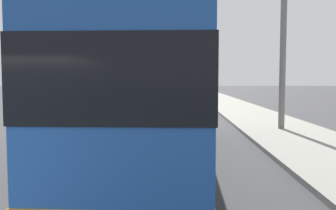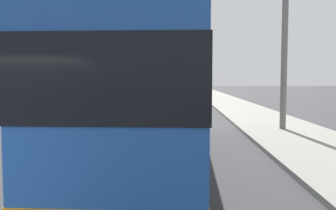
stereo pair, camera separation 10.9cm
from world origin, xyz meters
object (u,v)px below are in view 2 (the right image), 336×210
coach_bus (153,92)px  car_behind_bus (179,91)px  car_far_distant (133,91)px  car_ahead_same_lane (173,89)px  utility_pole (284,47)px

coach_bus → car_behind_bus: bearing=0.5°
coach_bus → car_far_distant: (31.94, 4.78, -1.12)m
car_ahead_same_lane → car_far_distant: bearing=157.8°
car_far_distant → car_ahead_same_lane: bearing=157.7°
car_ahead_same_lane → coach_bus: bearing=-175.2°
car_ahead_same_lane → utility_pole: (-35.50, -5.30, 2.74)m
car_behind_bus → coach_bus: bearing=176.4°
car_behind_bus → utility_pole: 30.13m
car_behind_bus → car_far_distant: (-3.06, 5.32, 0.00)m
car_behind_bus → utility_pole: size_ratio=0.64×
coach_bus → utility_pole: (5.31, -4.94, 1.62)m
car_behind_bus → utility_pole: utility_pole is taller
coach_bus → car_ahead_same_lane: coach_bus is taller
car_far_distant → utility_pole: utility_pole is taller
car_far_distant → utility_pole: (-26.62, -9.72, 2.73)m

